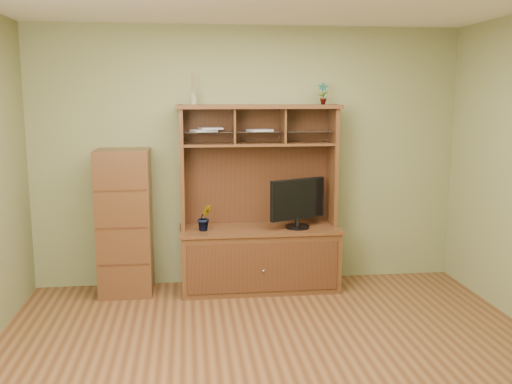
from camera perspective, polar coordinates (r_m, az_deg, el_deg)
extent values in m
cube|color=#502C17|center=(4.48, 2.16, -16.92)|extent=(4.50, 4.00, 0.02)
cube|color=olive|center=(6.04, -0.76, 3.54)|extent=(4.50, 0.02, 2.70)
cube|color=olive|center=(2.15, 10.94, -8.03)|extent=(4.50, 0.02, 2.70)
cube|color=#4A2515|center=(5.95, 0.37, -6.77)|extent=(1.60, 0.55, 0.62)
cube|color=#361C0E|center=(5.68, 0.73, -7.57)|extent=(1.50, 0.01, 0.50)
sphere|color=silver|center=(5.68, 0.75, -7.91)|extent=(0.02, 0.02, 0.02)
cube|color=#4A2515|center=(5.87, 0.38, -3.73)|extent=(1.64, 0.59, 0.03)
cube|color=#4A2515|center=(5.81, -7.41, 2.47)|extent=(0.04, 0.35, 1.25)
cube|color=#4A2515|center=(6.00, 7.68, 2.70)|extent=(0.04, 0.35, 1.25)
cube|color=#361C0E|center=(6.01, 0.06, 2.80)|extent=(1.52, 0.02, 1.25)
cube|color=#4A2515|center=(5.81, 0.26, 8.54)|extent=(1.66, 0.40, 0.04)
cube|color=#4A2515|center=(5.83, 0.26, 4.80)|extent=(1.52, 0.32, 0.02)
cube|color=#4A2515|center=(5.79, -2.24, 6.61)|extent=(0.02, 0.31, 0.35)
cube|color=#4A2515|center=(5.85, 2.74, 6.64)|extent=(0.02, 0.31, 0.35)
cube|color=silver|center=(5.81, 0.27, 6.07)|extent=(1.50, 0.27, 0.01)
cylinder|color=black|center=(5.86, 4.16, -3.49)|extent=(0.25, 0.25, 0.02)
cylinder|color=black|center=(5.85, 4.17, -2.99)|extent=(0.05, 0.05, 0.08)
cube|color=black|center=(5.80, 4.19, -0.71)|extent=(0.61, 0.31, 0.42)
imported|color=#345F20|center=(5.73, -5.16, -2.55)|extent=(0.17, 0.15, 0.27)
imported|color=#365F21|center=(5.92, 6.70, 9.77)|extent=(0.13, 0.10, 0.22)
cylinder|color=silver|center=(5.76, -6.35, 9.22)|extent=(0.06, 0.06, 0.11)
cylinder|color=#8A6345|center=(5.76, -6.38, 10.74)|extent=(0.04, 0.04, 0.20)
cube|color=#A7A6AB|center=(5.77, -5.26, 6.15)|extent=(0.29, 0.25, 0.02)
cube|color=#A7A6AB|center=(5.78, -4.56, 6.36)|extent=(0.25, 0.22, 0.02)
cube|color=#A7A6AB|center=(5.82, 0.37, 6.21)|extent=(0.27, 0.24, 0.02)
cube|color=#4A2515|center=(5.87, -12.99, -2.98)|extent=(0.52, 0.47, 1.47)
cube|color=#361C0E|center=(5.74, -13.10, -7.08)|extent=(0.48, 0.01, 0.02)
cube|color=#361C0E|center=(5.64, -13.24, -3.51)|extent=(0.48, 0.01, 0.01)
cube|color=#361C0E|center=(5.57, -13.39, 0.17)|extent=(0.48, 0.01, 0.02)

